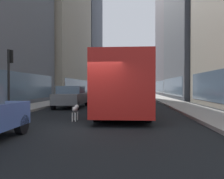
% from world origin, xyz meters
% --- Properties ---
extents(ground_plane, '(120.00, 120.00, 0.00)m').
position_xyz_m(ground_plane, '(0.00, 35.00, 0.00)').
color(ground_plane, black).
extents(sidewalk_left, '(2.40, 110.00, 0.15)m').
position_xyz_m(sidewalk_left, '(-5.70, 35.00, 0.07)').
color(sidewalk_left, '#9E9991').
rests_on(sidewalk_left, ground).
extents(sidewalk_right, '(2.40, 110.00, 0.15)m').
position_xyz_m(sidewalk_right, '(5.70, 35.00, 0.07)').
color(sidewalk_right, '#9E9991').
rests_on(sidewalk_right, ground).
extents(building_left_far, '(9.82, 21.06, 37.07)m').
position_xyz_m(building_left_far, '(-11.90, 54.20, 18.53)').
color(building_left_far, '#4C515B').
rests_on(building_left_far, ground).
extents(building_right_mid, '(8.79, 14.83, 26.57)m').
position_xyz_m(building_right_mid, '(11.90, 24.17, 13.28)').
color(building_right_mid, slate).
rests_on(building_right_mid, ground).
extents(building_right_far, '(8.06, 15.27, 32.76)m').
position_xyz_m(building_right_far, '(11.90, 39.93, 16.37)').
color(building_right_far, slate).
rests_on(building_right_far, ground).
extents(transit_bus, '(2.78, 11.53, 3.05)m').
position_xyz_m(transit_bus, '(1.20, 5.64, 1.78)').
color(transit_bus, red).
rests_on(transit_bus, ground).
extents(car_grey_wagon, '(1.85, 4.34, 1.62)m').
position_xyz_m(car_grey_wagon, '(-2.80, 8.20, 0.82)').
color(car_grey_wagon, slate).
rests_on(car_grey_wagon, ground).
extents(car_silver_sedan, '(1.84, 4.67, 1.62)m').
position_xyz_m(car_silver_sedan, '(2.80, 40.99, 0.82)').
color(car_silver_sedan, '#B7BABF').
rests_on(car_silver_sedan, ground).
extents(car_red_coupe, '(1.89, 4.47, 1.62)m').
position_xyz_m(car_red_coupe, '(1.20, 24.64, 0.82)').
color(car_red_coupe, red).
rests_on(car_red_coupe, ground).
extents(car_yellow_taxi, '(1.91, 3.97, 1.62)m').
position_xyz_m(car_yellow_taxi, '(-2.80, 38.00, 0.82)').
color(car_yellow_taxi, yellow).
rests_on(car_yellow_taxi, ground).
extents(car_black_suv, '(1.94, 4.14, 1.62)m').
position_xyz_m(car_black_suv, '(-2.80, 30.70, 0.82)').
color(car_black_suv, black).
rests_on(car_black_suv, ground).
extents(dalmatian_dog, '(0.22, 0.96, 0.72)m').
position_xyz_m(dalmatian_dog, '(-0.97, 1.69, 0.51)').
color(dalmatian_dog, white).
rests_on(dalmatian_dog, ground).
extents(traffic_light_near, '(0.24, 0.41, 3.40)m').
position_xyz_m(traffic_light_near, '(-4.90, 3.17, 2.44)').
color(traffic_light_near, black).
rests_on(traffic_light_near, sidewalk_left).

